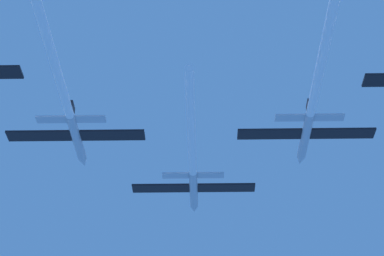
{
  "coord_description": "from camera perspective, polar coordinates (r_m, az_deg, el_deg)",
  "views": [
    {
      "loc": [
        1.66,
        -98.71,
        -48.35
      ],
      "look_at": [
        0.18,
        -16.73,
        0.06
      ],
      "focal_mm": 72.28,
      "sensor_mm": 36.0,
      "label": 1
    }
  ],
  "objects": [
    {
      "name": "jet_right_wing",
      "position": [
        92.65,
        8.88,
        1.8
      ],
      "size": [
        17.34,
        36.41,
        2.87
      ],
      "color": "#B2BAC6"
    },
    {
      "name": "jet_lead",
      "position": [
        102.62,
        0.04,
        -2.54
      ],
      "size": [
        17.34,
        37.79,
        2.87
      ],
      "color": "#B2BAC6"
    },
    {
      "name": "jet_left_wing",
      "position": [
        89.69,
        -9.49,
        2.63
      ],
      "size": [
        17.34,
        43.13,
        2.87
      ],
      "color": "#B2BAC6"
    }
  ]
}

